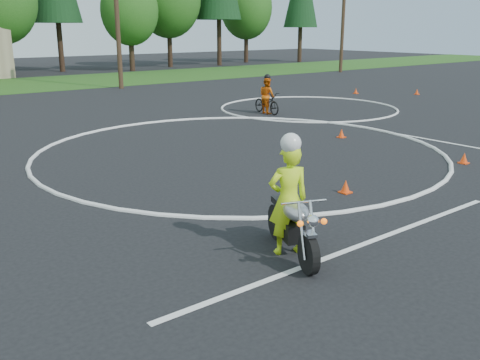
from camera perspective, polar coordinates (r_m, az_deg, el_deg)
ground at (r=14.02m, az=7.61°, el=0.95°), size 120.00×120.00×0.00m
grass_strip at (r=37.83m, az=-23.55°, el=9.22°), size 120.00×10.00×0.02m
course_markings at (r=18.55m, az=2.65°, el=4.79°), size 19.05×19.05×0.12m
primary_motorcycle at (r=8.68m, az=5.67°, el=-4.80°), size 1.07×1.96×1.09m
rider_primary_grp at (r=8.63m, az=5.18°, el=-1.76°), size 0.79×0.67×2.02m
rider_second_grp at (r=23.32m, az=2.90°, el=8.56°), size 0.81×1.82×1.69m
traffic_cones at (r=19.99m, az=10.86°, el=5.71°), size 23.67×12.63×0.30m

